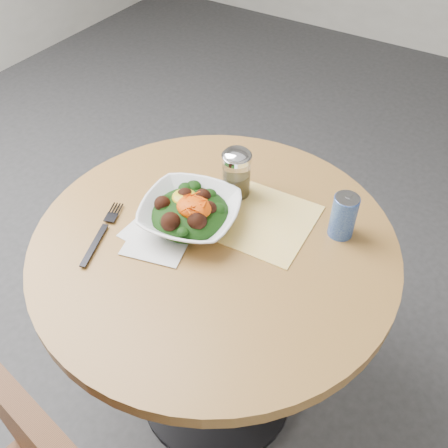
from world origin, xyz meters
name	(u,v)px	position (x,y,z in m)	size (l,w,h in m)	color
ground	(217,388)	(0.00, 0.00, 0.00)	(6.00, 6.00, 0.00)	#303033
table	(215,290)	(0.00, 0.00, 0.55)	(0.90, 0.90, 0.75)	black
cloth_napkin	(258,218)	(0.06, 0.12, 0.75)	(0.27, 0.25, 0.00)	#FFB70D
paper_napkins	(159,235)	(-0.12, -0.06, 0.75)	(0.19, 0.19, 0.00)	silver
salad_bowl	(190,212)	(-0.08, 0.02, 0.78)	(0.29, 0.29, 0.09)	white
fork	(103,231)	(-0.25, -0.13, 0.76)	(0.09, 0.22, 0.00)	black
spice_shaker	(236,173)	(-0.04, 0.18, 0.82)	(0.08, 0.08, 0.14)	silver
beverage_can	(344,216)	(0.25, 0.18, 0.81)	(0.06, 0.06, 0.12)	#0D1D91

